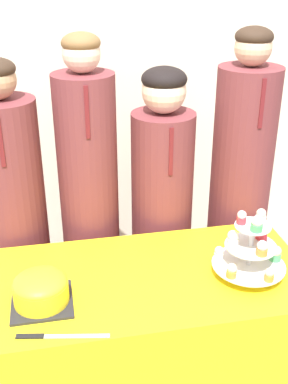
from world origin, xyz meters
The scene contains 9 objects.
wall_back centered at (0.00, 1.65, 1.35)m, with size 9.00×0.06×2.70m.
table centered at (0.00, 0.32, 0.37)m, with size 1.33×0.64×0.74m.
round_cake centered at (-0.39, 0.23, 0.80)m, with size 0.22×0.22×0.12m.
cake_knife centered at (-0.38, 0.05, 0.74)m, with size 0.31×0.07×0.01m.
cupcake_stand centered at (0.41, 0.26, 0.87)m, with size 0.29×0.29×0.28m.
student_0 centered at (-0.51, 0.84, 0.71)m, with size 0.30×0.30×1.52m.
student_1 centered at (-0.16, 0.84, 0.76)m, with size 0.28×0.28×1.61m.
student_2 centered at (0.20, 0.84, 0.70)m, with size 0.30×0.30×1.45m.
student_3 centered at (0.60, 0.84, 0.76)m, with size 0.30×0.30×1.61m.
Camera 1 is at (-0.30, -1.21, 1.87)m, focal length 45.00 mm.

